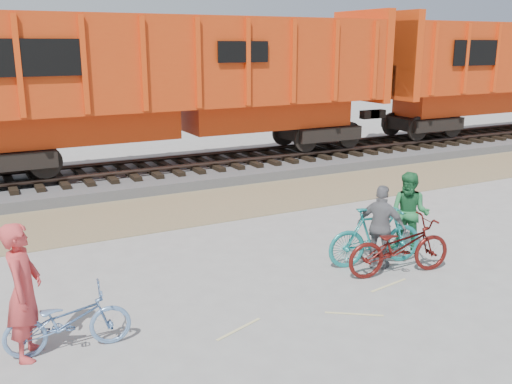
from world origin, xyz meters
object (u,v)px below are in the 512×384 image
(person_woman, at_px, (381,227))
(person_solo, at_px, (24,291))
(bicycle_blue, at_px, (68,321))
(person_man, at_px, (410,213))
(hopper_car_center, at_px, (179,80))
(bicycle_maroon, at_px, (399,247))
(bicycle_teal, at_px, (375,236))

(person_woman, bearing_deg, person_solo, 60.23)
(bicycle_blue, relative_size, person_man, 1.02)
(person_man, bearing_deg, hopper_car_center, 159.31)
(hopper_car_center, height_order, bicycle_maroon, hopper_car_center)
(person_solo, height_order, person_woman, person_solo)
(hopper_car_center, height_order, bicycle_blue, hopper_car_center)
(bicycle_teal, height_order, person_solo, person_solo)
(bicycle_maroon, relative_size, person_solo, 1.07)
(person_solo, height_order, person_man, person_solo)
(bicycle_teal, xyz_separation_m, person_solo, (-6.20, -0.44, 0.37))
(bicycle_blue, relative_size, person_solo, 0.89)
(hopper_car_center, distance_m, person_solo, 10.91)
(person_solo, relative_size, person_woman, 1.18)
(bicycle_teal, relative_size, bicycle_maroon, 0.94)
(hopper_car_center, xyz_separation_m, person_woman, (0.61, -8.87, -2.21))
(bicycle_blue, height_order, person_solo, person_solo)
(bicycle_maroon, bearing_deg, person_man, -39.85)
(bicycle_blue, height_order, bicycle_maroon, bicycle_maroon)
(hopper_car_center, distance_m, person_woman, 9.16)
(bicycle_maroon, distance_m, person_solo, 6.31)
(bicycle_teal, distance_m, person_solo, 6.23)
(bicycle_blue, xyz_separation_m, person_man, (6.70, 0.74, 0.38))
(person_man, bearing_deg, person_woman, -101.70)
(person_solo, xyz_separation_m, person_woman, (6.19, 0.28, -0.15))
(bicycle_maroon, xyz_separation_m, person_man, (0.91, 0.76, 0.30))
(bicycle_blue, bearing_deg, bicycle_teal, -78.09)
(person_woman, bearing_deg, bicycle_teal, -35.57)
(bicycle_maroon, bearing_deg, hopper_car_center, 14.54)
(hopper_car_center, relative_size, person_woman, 8.83)
(bicycle_teal, relative_size, person_man, 1.15)
(bicycle_maroon, xyz_separation_m, person_woman, (-0.10, 0.40, 0.27))
(bicycle_maroon, relative_size, person_man, 1.22)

